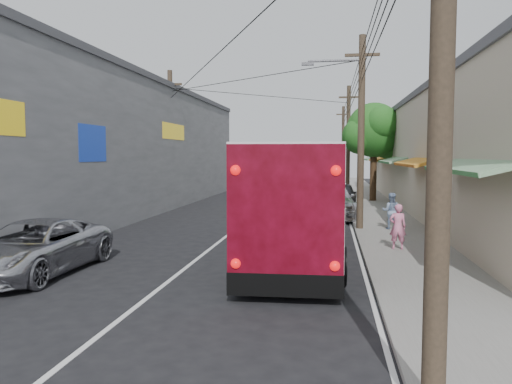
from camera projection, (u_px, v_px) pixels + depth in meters
ground at (98, 337)px, 8.65m from camera, size 120.00×120.00×0.00m
sidewalk at (376, 211)px, 27.42m from camera, size 3.00×80.00×0.12m
building_right at (454, 155)px, 28.50m from camera, size 7.09×40.00×6.25m
building_left at (101, 146)px, 27.38m from camera, size 7.20×36.00×7.25m
utility_poles at (315, 138)px, 27.93m from camera, size 11.80×45.28×8.00m
street_tree at (375, 132)px, 32.95m from camera, size 4.40×4.00×6.60m
coach_bus at (296, 197)px, 16.24m from camera, size 3.03×11.98×3.43m
jeepney at (33, 248)px, 13.18m from camera, size 2.45×5.15×1.42m
parked_suv at (330, 200)px, 25.34m from camera, size 2.66×5.95×1.70m
parked_car_mid at (341, 196)px, 29.49m from camera, size 2.05×4.54×1.52m
parked_car_far at (328, 186)px, 39.86m from camera, size 1.81×4.16×1.33m
pedestrian_near at (398, 227)px, 16.04m from camera, size 0.54×0.36×1.47m
pedestrian_far at (391, 211)px, 20.41m from camera, size 0.81×0.69×1.49m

